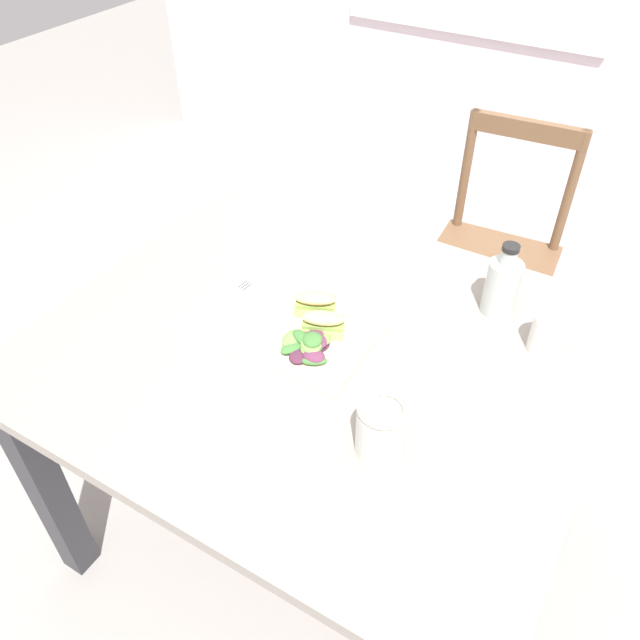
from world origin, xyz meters
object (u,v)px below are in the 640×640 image
object	(u,v)px
dining_table	(316,380)
sandwich_half_back	(315,303)
chair_wooden_far	(493,256)
mason_jar_iced_tea	(381,431)
fork_on_napkin	(228,298)
cup_extra_side	(549,334)
sandwich_half_front	(323,323)
plate_lunch	(311,336)
bottle_cold_brew	(501,289)

from	to	relation	value
dining_table	sandwich_half_back	bearing A→B (deg)	121.18
chair_wooden_far	mason_jar_iced_tea	size ratio (longest dim) A/B	7.57
chair_wooden_far	fork_on_napkin	size ratio (longest dim) A/B	4.68
sandwich_half_back	cup_extra_side	world-z (taller)	cup_extra_side
chair_wooden_far	sandwich_half_front	bearing A→B (deg)	-98.20
cup_extra_side	fork_on_napkin	bearing A→B (deg)	-162.78
chair_wooden_far	plate_lunch	size ratio (longest dim) A/B	3.27
bottle_cold_brew	mason_jar_iced_tea	world-z (taller)	bottle_cold_brew
dining_table	cup_extra_side	distance (m)	0.52
sandwich_half_back	mason_jar_iced_tea	world-z (taller)	mason_jar_iced_tea
chair_wooden_far	cup_extra_side	size ratio (longest dim) A/B	10.02
dining_table	plate_lunch	size ratio (longest dim) A/B	4.40
plate_lunch	sandwich_half_front	world-z (taller)	sandwich_half_front
cup_extra_side	sandwich_half_back	bearing A→B (deg)	-161.86
plate_lunch	dining_table	bearing A→B (deg)	-24.46
mason_jar_iced_tea	cup_extra_side	xyz separation A→B (m)	(0.19, 0.42, -0.01)
sandwich_half_front	cup_extra_side	size ratio (longest dim) A/B	1.20
chair_wooden_far	bottle_cold_brew	size ratio (longest dim) A/B	4.87
plate_lunch	fork_on_napkin	xyz separation A→B (m)	(-0.23, 0.01, 0.00)
fork_on_napkin	bottle_cold_brew	xyz separation A→B (m)	(0.55, 0.29, 0.06)
dining_table	sandwich_half_front	xyz separation A→B (m)	(0.01, 0.02, 0.16)
chair_wooden_far	bottle_cold_brew	world-z (taller)	bottle_cold_brew
sandwich_half_front	bottle_cold_brew	xyz separation A→B (m)	(0.30, 0.28, 0.02)
plate_lunch	bottle_cold_brew	distance (m)	0.44
dining_table	sandwich_half_back	size ratio (longest dim) A/B	11.26
sandwich_half_front	sandwich_half_back	world-z (taller)	same
dining_table	cup_extra_side	size ratio (longest dim) A/B	13.47
sandwich_half_front	sandwich_half_back	bearing A→B (deg)	134.95
dining_table	sandwich_half_front	distance (m)	0.16
chair_wooden_far	sandwich_half_front	distance (m)	0.98
plate_lunch	sandwich_half_front	bearing A→B (deg)	36.37
sandwich_half_front	sandwich_half_back	size ratio (longest dim) A/B	1.00
dining_table	chair_wooden_far	distance (m)	0.96
chair_wooden_far	plate_lunch	bearing A→B (deg)	-99.39
fork_on_napkin	mason_jar_iced_tea	xyz separation A→B (m)	(0.50, -0.20, 0.05)
plate_lunch	mason_jar_iced_tea	distance (m)	0.33
sandwich_half_front	dining_table	bearing A→B (deg)	-102.20
mason_jar_iced_tea	cup_extra_side	world-z (taller)	mason_jar_iced_tea
sandwich_half_back	mason_jar_iced_tea	size ratio (longest dim) A/B	0.90
chair_wooden_far	mason_jar_iced_tea	xyz separation A→B (m)	(0.11, -1.12, 0.34)
sandwich_half_back	chair_wooden_far	bearing A→B (deg)	78.14
plate_lunch	mason_jar_iced_tea	world-z (taller)	mason_jar_iced_tea
mason_jar_iced_tea	chair_wooden_far	bearing A→B (deg)	95.67
fork_on_napkin	sandwich_half_back	bearing A→B (deg)	15.04
sandwich_half_front	sandwich_half_back	xyz separation A→B (m)	(-0.05, 0.05, 0.00)
sandwich_half_back	fork_on_napkin	size ratio (longest dim) A/B	0.56
bottle_cold_brew	chair_wooden_far	bearing A→B (deg)	104.83
dining_table	chair_wooden_far	world-z (taller)	chair_wooden_far
fork_on_napkin	cup_extra_side	xyz separation A→B (m)	(0.68, 0.21, 0.04)
plate_lunch	sandwich_half_back	bearing A→B (deg)	112.81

